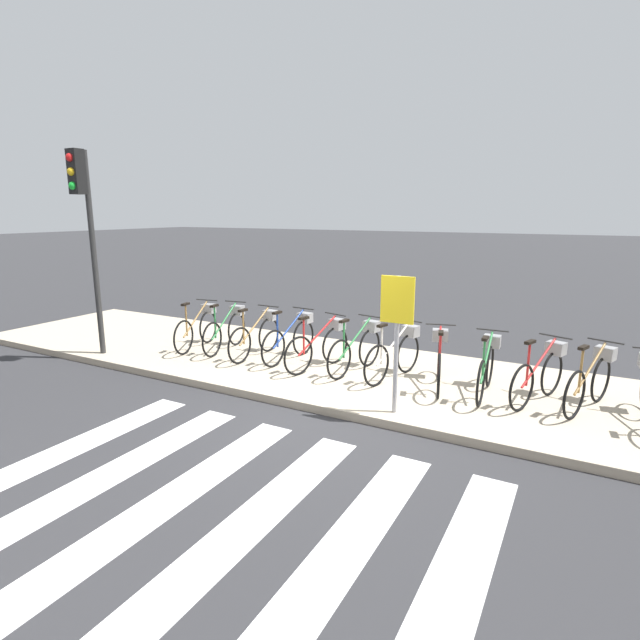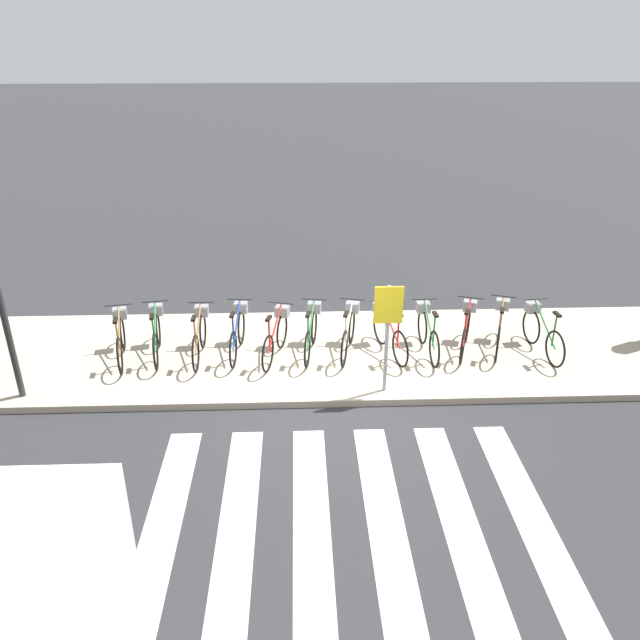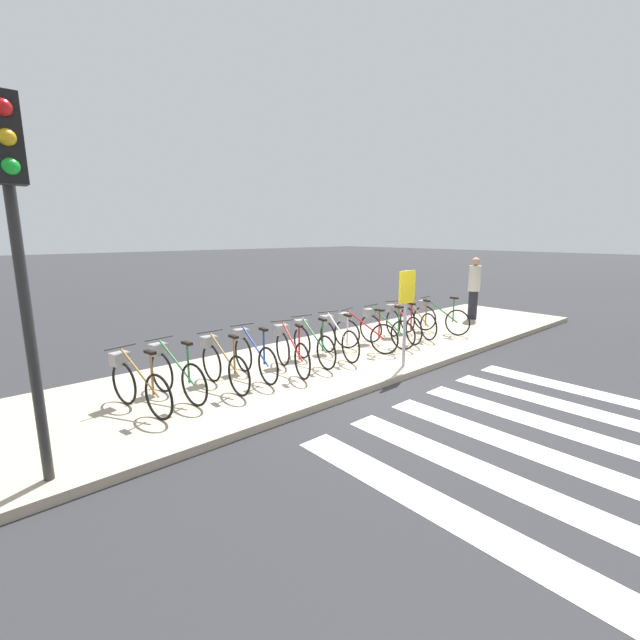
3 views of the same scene
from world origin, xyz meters
The scene contains 15 objects.
ground_plane centered at (0.00, 0.00, 0.00)m, with size 120.00×120.00×0.00m, color #2D2D30.
sidewalk centered at (0.00, 1.68, 0.06)m, with size 16.76×3.37×0.12m.
parked_bicycle_0 centered at (-3.68, 1.54, 0.54)m, with size 0.48×1.52×0.95m.
parked_bicycle_1 centered at (-3.09, 1.67, 0.54)m, with size 0.46×1.53×0.95m.
parked_bicycle_2 centered at (-2.32, 1.59, 0.54)m, with size 0.46×1.54×0.95m.
parked_bicycle_3 centered at (-1.65, 1.70, 0.54)m, with size 0.46×1.54×0.95m.
parked_bicycle_4 centered at (-0.96, 1.52, 0.54)m, with size 0.55×1.50×0.95m.
parked_bicycle_5 centered at (-0.34, 1.66, 0.54)m, with size 0.46×1.52×0.95m.
parked_bicycle_6 centered at (0.33, 1.65, 0.54)m, with size 0.52×1.51×0.95m.
parked_bicycle_7 centered at (1.02, 1.61, 0.54)m, with size 0.56×1.49×0.95m.
parked_bicycle_8 centered at (1.72, 1.59, 0.54)m, with size 0.46×1.54×0.95m.
parked_bicycle_9 centered at (2.44, 1.65, 0.54)m, with size 0.65×1.46×0.95m.
parked_bicycle_10 centered at (3.06, 1.69, 0.54)m, with size 0.64×1.46×0.95m.
parked_bicycle_11 centered at (3.75, 1.52, 0.54)m, with size 0.46×1.53×0.95m.
sign_post centered at (0.80, 0.29, 1.36)m, with size 0.44×0.07×1.81m.
Camera 2 is at (-0.56, -8.28, 5.48)m, focal length 35.00 mm.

